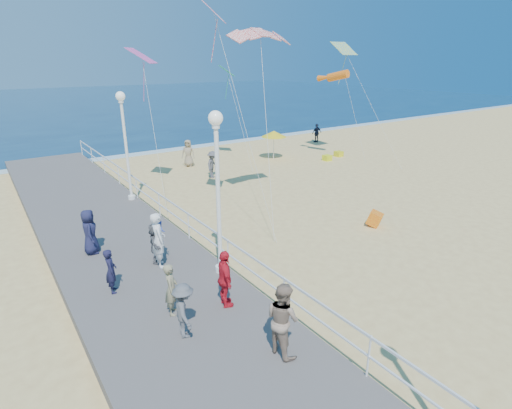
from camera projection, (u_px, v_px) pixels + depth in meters
ground at (333, 243)px, 16.47m from camera, size 160.00×160.00×0.00m
ocean at (52, 105)px, 66.51m from camera, size 160.00×90.00×0.05m
surf_line at (150, 152)px, 32.24m from camera, size 160.00×1.20×0.04m
boardwalk at (161, 297)px, 12.37m from camera, size 5.00×44.00×0.40m
railing at (228, 246)px, 13.32m from camera, size 0.05×42.00×0.55m
lamp_post_mid at (218, 178)px, 12.34m from camera, size 0.44×0.44×5.32m
lamp_post_far at (125, 135)px, 19.27m from camera, size 0.44×0.44×5.32m
woman_holding_toddler at (158, 240)px, 13.49m from camera, size 0.56×0.77×1.95m
toddler_held at (160, 231)px, 13.60m from camera, size 0.33×0.40×0.74m
spectator_0 at (111, 271)px, 12.04m from camera, size 0.44×0.58×1.42m
spectator_1 at (283, 319)px, 9.45m from camera, size 0.76×0.95×1.88m
spectator_2 at (184, 311)px, 10.08m from camera, size 0.75×1.06×1.49m
spectator_3 at (225, 279)px, 11.30m from camera, size 0.67×1.09×1.73m
spectator_4 at (90, 232)px, 14.45m from camera, size 0.71×0.92×1.69m
spectator_5 at (156, 243)px, 13.84m from camera, size 0.98×1.42×1.47m
spectator_6 at (171, 289)px, 10.99m from camera, size 0.59×0.66×1.53m
beach_walker_a at (212, 165)px, 25.23m from camera, size 1.27×1.17×1.71m
beach_walker_b at (317, 133)px, 36.12m from camera, size 1.02×0.50×1.68m
beach_walker_c at (188, 153)px, 27.92m from camera, size 1.09×1.05×1.88m
box_kite at (375, 220)px, 17.98m from camera, size 0.82×0.88×0.74m
beach_umbrella at (274, 134)px, 29.60m from camera, size 1.90×1.90×2.14m
beach_chair_left at (327, 158)px, 29.76m from camera, size 0.55×0.55×0.40m
beach_chair_right at (339, 154)px, 31.03m from camera, size 0.55×0.55×0.40m
kite_parafoil at (261, 32)px, 17.26m from camera, size 2.99×0.94×0.65m
kite_windsock at (338, 76)px, 27.83m from camera, size 1.02×2.73×1.09m
kite_diamond_pink at (141, 56)px, 19.95m from camera, size 1.84×1.88×0.75m
kite_diamond_multi at (344, 48)px, 28.31m from camera, size 1.61×1.35×0.91m
kite_diamond_green at (227, 71)px, 27.23m from camera, size 1.41×1.51×0.70m
kite_diamond_redwhite at (213, 11)px, 15.57m from camera, size 1.46×1.52×0.83m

